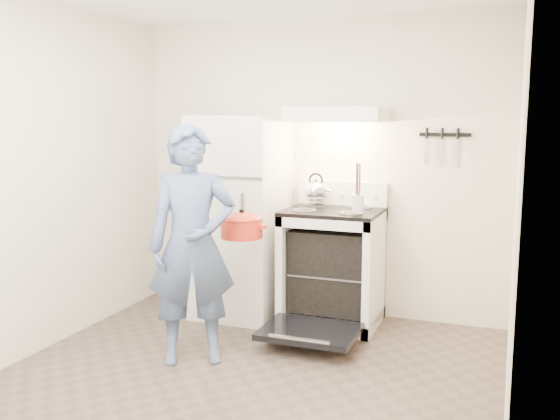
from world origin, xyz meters
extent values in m
plane|color=#4F4038|center=(0.00, 0.00, 0.00)|extent=(3.60, 3.60, 0.00)
cube|color=beige|center=(0.00, 1.80, 1.25)|extent=(3.20, 0.02, 2.50)
cube|color=white|center=(-0.58, 1.45, 0.85)|extent=(0.70, 0.70, 1.70)
cube|color=white|center=(0.23, 1.48, 0.46)|extent=(0.76, 0.65, 0.92)
cube|color=black|center=(0.23, 1.48, 0.94)|extent=(0.76, 0.65, 0.03)
cube|color=white|center=(0.23, 1.76, 1.05)|extent=(0.76, 0.07, 0.20)
cube|color=black|center=(0.23, 0.88, 0.12)|extent=(0.70, 0.54, 0.04)
cube|color=slate|center=(0.23, 1.48, 0.44)|extent=(0.60, 0.52, 0.01)
cube|color=white|center=(0.23, 1.55, 1.71)|extent=(0.76, 0.50, 0.12)
cube|color=black|center=(1.05, 1.79, 1.55)|extent=(0.40, 0.02, 0.03)
cylinder|color=#8A6B4D|center=(0.26, 1.49, 0.45)|extent=(0.35, 0.35, 0.02)
cylinder|color=silver|center=(0.49, 1.25, 1.05)|extent=(0.10, 0.10, 0.13)
imported|color=#3F507F|center=(-0.46, 0.38, 0.82)|extent=(0.72, 0.64, 1.65)
camera|label=1|loc=(1.58, -3.32, 1.72)|focal=40.00mm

